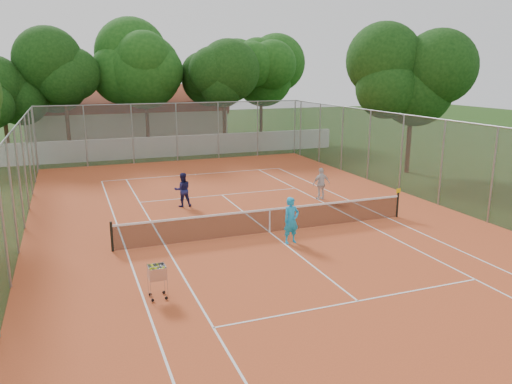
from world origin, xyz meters
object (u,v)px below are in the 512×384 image
object	(u,v)px
clubhouse	(126,116)
player_far_left	(183,190)
player_far_right	(321,184)
player_near	(291,220)
tennis_net	(270,220)
ball_hopper	(157,281)

from	to	relation	value
clubhouse	player_far_left	world-z (taller)	clubhouse
player_far_right	player_near	bearing A→B (deg)	51.01
player_far_right	player_far_left	bearing A→B (deg)	-11.36
clubhouse	player_far_left	bearing A→B (deg)	-90.75
tennis_net	player_far_right	distance (m)	5.74
tennis_net	player_far_right	xyz separation A→B (m)	(4.28, 3.82, 0.30)
clubhouse	player_far_left	distance (m)	24.08
player_near	ball_hopper	distance (m)	6.08
player_near	player_far_left	bearing A→B (deg)	103.79
player_far_left	player_far_right	xyz separation A→B (m)	(6.59, -1.14, -0.01)
clubhouse	player_near	size ratio (longest dim) A/B	9.54
tennis_net	player_far_right	size ratio (longest dim) A/B	7.53
ball_hopper	clubhouse	bearing A→B (deg)	104.68
player_far_left	ball_hopper	distance (m)	9.64
player_far_left	tennis_net	bearing A→B (deg)	116.71
clubhouse	player_near	distance (m)	30.52
player_near	ball_hopper	bearing A→B (deg)	-160.20
tennis_net	ball_hopper	bearing A→B (deg)	-140.06
player_near	player_far_right	xyz separation A→B (m)	(4.01, 5.23, -0.07)
clubhouse	ball_hopper	xyz separation A→B (m)	(-3.09, -33.26, -1.66)
player_far_left	ball_hopper	xyz separation A→B (m)	(-2.78, -9.23, -0.28)
tennis_net	player_far_left	distance (m)	5.49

